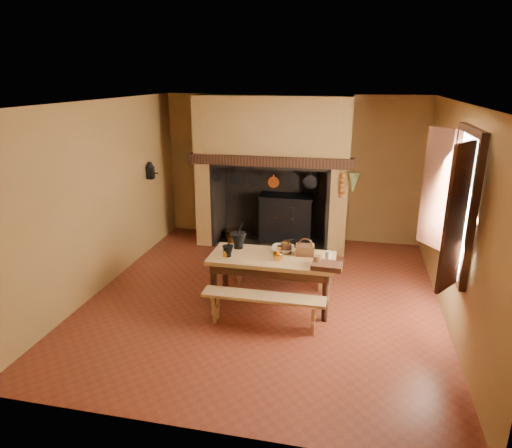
{
  "coord_description": "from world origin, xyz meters",
  "views": [
    {
      "loc": [
        1.17,
        -5.98,
        3.13
      ],
      "look_at": [
        -0.19,
        0.3,
        1.03
      ],
      "focal_mm": 32.0,
      "sensor_mm": 36.0,
      "label": 1
    }
  ],
  "objects": [
    {
      "name": "brass_mug_a",
      "position": [
        -0.47,
        -0.36,
        0.8
      ],
      "size": [
        0.1,
        0.1,
        0.09
      ],
      "primitive_type": "cylinder",
      "rotation": [
        0.0,
        0.0,
        -0.18
      ],
      "color": "gold",
      "rests_on": "work_table"
    },
    {
      "name": "brass_cup",
      "position": [
        0.25,
        -0.33,
        0.8
      ],
      "size": [
        0.18,
        0.18,
        0.11
      ],
      "primitive_type": "imported",
      "rotation": [
        0.0,
        0.0,
        0.39
      ],
      "color": "gold",
      "rests_on": "work_table"
    },
    {
      "name": "wicker_basket",
      "position": [
        0.58,
        -0.07,
        0.83
      ],
      "size": [
        0.27,
        0.2,
        0.25
      ],
      "rotation": [
        0.0,
        0.0,
        0.08
      ],
      "color": "#503118",
      "rests_on": "work_table"
    },
    {
      "name": "hearth_pans",
      "position": [
        -1.05,
        2.22,
        0.09
      ],
      "size": [
        0.51,
        0.62,
        0.2
      ],
      "color": "gold",
      "rests_on": "floor"
    },
    {
      "name": "bench_front",
      "position": [
        0.15,
        -0.82,
        0.34
      ],
      "size": [
        1.6,
        0.28,
        0.45
      ],
      "color": "tan",
      "rests_on": "floor"
    },
    {
      "name": "work_table",
      "position": [
        0.15,
        -0.22,
        0.63
      ],
      "size": [
        1.73,
        0.77,
        0.75
      ],
      "color": "tan",
      "rests_on": "floor"
    },
    {
      "name": "wall_right",
      "position": [
        2.5,
        0.0,
        1.4
      ],
      "size": [
        0.02,
        5.5,
        2.8
      ],
      "primitive_type": "cube",
      "color": "olive",
      "rests_on": "floor"
    },
    {
      "name": "floor",
      "position": [
        0.0,
        0.0,
        0.0
      ],
      "size": [
        5.5,
        5.5,
        0.0
      ],
      "primitive_type": "plane",
      "color": "#5F2716",
      "rests_on": "ground"
    },
    {
      "name": "iron_range",
      "position": [
        -0.04,
        2.45,
        0.48
      ],
      "size": [
        1.12,
        0.55,
        1.6
      ],
      "color": "black",
      "rests_on": "floor"
    },
    {
      "name": "wall_coffee_mill",
      "position": [
        -2.42,
        1.55,
        1.52
      ],
      "size": [
        0.23,
        0.16,
        0.31
      ],
      "color": "black",
      "rests_on": "wall_left"
    },
    {
      "name": "mortar_large",
      "position": [
        -0.39,
        -0.01,
        0.88
      ],
      "size": [
        0.23,
        0.23,
        0.39
      ],
      "rotation": [
        0.0,
        0.0,
        -0.08
      ],
      "color": "black",
      "rests_on": "work_table"
    },
    {
      "name": "chimney_breast",
      "position": [
        -0.3,
        2.31,
        1.81
      ],
      "size": [
        2.95,
        0.96,
        2.8
      ],
      "color": "olive",
      "rests_on": "floor"
    },
    {
      "name": "onion_string",
      "position": [
        1.0,
        1.79,
        1.33
      ],
      "size": [
        0.12,
        0.1,
        0.46
      ],
      "primitive_type": null,
      "color": "#96411B",
      "rests_on": "chimney_breast"
    },
    {
      "name": "herb_bunch",
      "position": [
        1.18,
        1.79,
        1.38
      ],
      "size": [
        0.2,
        0.2,
        0.35
      ],
      "primitive_type": "cone",
      "rotation": [
        3.14,
        0.0,
        0.0
      ],
      "color": "#515D2C",
      "rests_on": "chimney_breast"
    },
    {
      "name": "wall_front",
      "position": [
        0.0,
        -2.75,
        1.4
      ],
      "size": [
        5.0,
        0.02,
        2.8
      ],
      "primitive_type": "cube",
      "color": "olive",
      "rests_on": "floor"
    },
    {
      "name": "stoneware_crock",
      "position": [
        0.78,
        -0.4,
        0.81
      ],
      "size": [
        0.12,
        0.12,
        0.13
      ],
      "primitive_type": "cylinder",
      "rotation": [
        0.0,
        0.0,
        0.16
      ],
      "color": "#50351D",
      "rests_on": "work_table"
    },
    {
      "name": "wall_left",
      "position": [
        -2.5,
        0.0,
        1.4
      ],
      "size": [
        0.02,
        5.5,
        2.8
      ],
      "primitive_type": "cube",
      "color": "olive",
      "rests_on": "floor"
    },
    {
      "name": "mortar_small",
      "position": [
        -0.45,
        -0.35,
        0.84
      ],
      "size": [
        0.15,
        0.15,
        0.26
      ],
      "rotation": [
        0.0,
        0.0,
        0.05
      ],
      "color": "black",
      "rests_on": "work_table"
    },
    {
      "name": "bench_back",
      "position": [
        0.15,
        0.42,
        0.33
      ],
      "size": [
        1.56,
        0.27,
        0.44
      ],
      "color": "tan",
      "rests_on": "floor"
    },
    {
      "name": "mixing_bowl",
      "position": [
        0.27,
        -0.02,
        0.79
      ],
      "size": [
        0.32,
        0.32,
        0.08
      ],
      "primitive_type": "imported",
      "rotation": [
        0.0,
        0.0,
        -0.01
      ],
      "color": "beige",
      "rests_on": "work_table"
    },
    {
      "name": "coffee_grinder",
      "position": [
        0.31,
        -0.01,
        0.83
      ],
      "size": [
        0.19,
        0.16,
        0.2
      ],
      "rotation": [
        0.0,
        0.0,
        0.34
      ],
      "color": "#331910",
      "rests_on": "work_table"
    },
    {
      "name": "window",
      "position": [
        2.35,
        -0.4,
        1.7
      ],
      "size": [
        0.39,
        1.75,
        1.76
      ],
      "color": "white",
      "rests_on": "wall_right"
    },
    {
      "name": "wooden_tray",
      "position": [
        0.91,
        -0.47,
        0.78
      ],
      "size": [
        0.4,
        0.3,
        0.07
      ],
      "primitive_type": "cube",
      "rotation": [
        0.0,
        0.0,
        -0.05
      ],
      "color": "#331910",
      "rests_on": "work_table"
    },
    {
      "name": "hanging_pans",
      "position": [
        -0.34,
        1.81,
        1.36
      ],
      "size": [
        1.92,
        0.29,
        0.27
      ],
      "color": "black",
      "rests_on": "chimney_breast"
    },
    {
      "name": "back_wall",
      "position": [
        0.0,
        2.75,
        1.4
      ],
      "size": [
        5.0,
        0.02,
        2.8
      ],
      "primitive_type": "cube",
      "color": "olive",
      "rests_on": "floor"
    },
    {
      "name": "ceiling",
      "position": [
        0.0,
        0.0,
        2.8
      ],
      "size": [
        5.5,
        5.5,
        0.0
      ],
      "primitive_type": "plane",
      "rotation": [
        3.14,
        0.0,
        0.0
      ],
      "color": "silver",
      "rests_on": "back_wall"
    },
    {
      "name": "brass_mug_b",
      "position": [
        0.23,
        -0.06,
        0.8
      ],
      "size": [
        0.09,
        0.09,
        0.1
      ],
      "primitive_type": "cylinder",
      "rotation": [
        0.0,
        0.0,
        -0.08
      ],
      "color": "gold",
      "rests_on": "work_table"
    },
    {
      "name": "glass_jar",
      "position": [
        0.91,
        -0.23,
        0.82
      ],
      "size": [
        0.09,
        0.09,
        0.14
      ],
      "primitive_type": "cylinder",
      "rotation": [
        0.0,
        0.0,
        -0.1
      ],
      "color": "beige",
      "rests_on": "work_table"
    }
  ]
}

